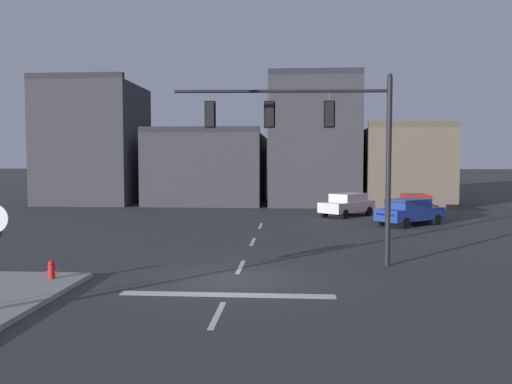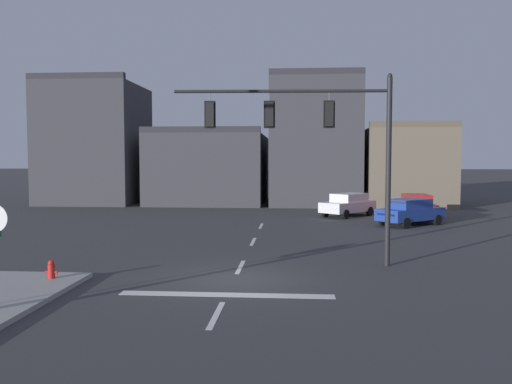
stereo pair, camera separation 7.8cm
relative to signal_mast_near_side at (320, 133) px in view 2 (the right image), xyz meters
The scene contains 9 objects.
ground_plane 6.30m from the signal_mast_near_side, 139.15° to the right, with size 400.00×400.00×0.00m, color #353538.
stop_bar_paint 7.33m from the signal_mast_near_side, 122.85° to the right, with size 6.40×0.50×0.01m, color silver.
lane_centreline 5.79m from the signal_mast_near_side, 169.78° to the right, with size 0.16×26.40×0.01m.
signal_mast_near_side is the anchor object (origin of this frame).
car_lot_nearside 14.42m from the signal_mast_near_side, 63.92° to the left, with size 4.56×4.16×1.61m.
car_lot_middle 17.93m from the signal_mast_near_side, 80.60° to the left, with size 4.26×4.49×1.61m.
car_lot_farside 18.58m from the signal_mast_near_side, 65.85° to the left, with size 1.93×4.47×1.61m.
fire_hydrant 10.52m from the signal_mast_near_side, 158.55° to the right, with size 0.40×0.30×0.75m.
building_row 29.02m from the signal_mast_near_side, 101.16° to the left, with size 35.71×13.45×11.34m.
Camera 2 is at (2.00, -17.09, 4.01)m, focal length 36.57 mm.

